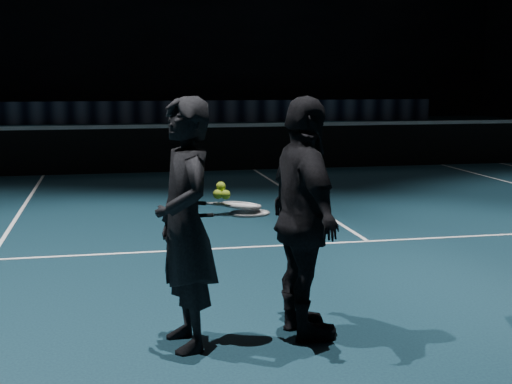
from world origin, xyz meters
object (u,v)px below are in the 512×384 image
(player_b, at_px, (304,219))
(racket_upper, at_px, (241,205))
(tennis_balls, at_px, (221,192))
(racket_lower, at_px, (249,213))
(player_a, at_px, (185,224))

(player_b, bearing_deg, racket_upper, 80.64)
(player_b, distance_m, tennis_balls, 0.63)
(racket_lower, xyz_separation_m, racket_upper, (-0.05, 0.04, 0.05))
(player_a, bearing_deg, player_b, 80.97)
(player_b, distance_m, racket_upper, 0.46)
(racket_upper, bearing_deg, racket_lower, -42.66)
(racket_lower, relative_size, tennis_balls, 5.67)
(player_a, distance_m, player_b, 0.85)
(player_a, relative_size, tennis_balls, 14.46)
(player_a, distance_m, racket_upper, 0.42)
(tennis_balls, bearing_deg, player_a, -177.29)
(tennis_balls, bearing_deg, player_b, 1.10)
(player_a, relative_size, player_b, 1.00)
(player_b, height_order, racket_upper, player_b)
(racket_upper, xyz_separation_m, tennis_balls, (-0.14, -0.04, 0.10))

